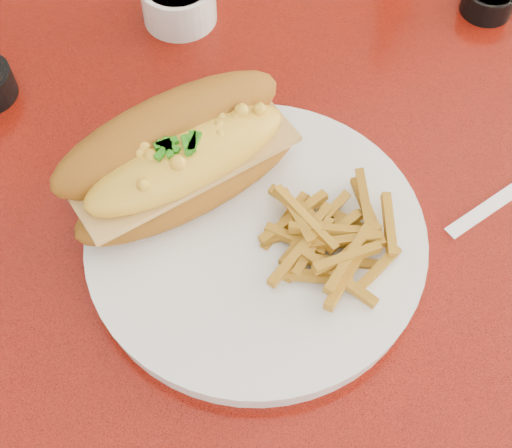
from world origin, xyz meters
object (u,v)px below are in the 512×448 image
object	(u,v)px
dinner_plate	(256,240)
fork	(313,191)
mac_hoagie	(181,157)
gravy_ramekin	(179,0)
diner_table	(354,215)

from	to	relation	value
dinner_plate	fork	bearing A→B (deg)	24.23
dinner_plate	fork	distance (m)	0.07
mac_hoagie	gravy_ramekin	xyz separation A→B (m)	(0.06, 0.24, -0.04)
diner_table	gravy_ramekin	xyz separation A→B (m)	(-0.15, 0.22, 0.19)
diner_table	gravy_ramekin	size ratio (longest dim) A/B	11.13
diner_table	dinner_plate	distance (m)	0.25
diner_table	gravy_ramekin	world-z (taller)	gravy_ramekin
diner_table	gravy_ramekin	distance (m)	0.32
diner_table	dinner_plate	bearing A→B (deg)	-148.68
fork	gravy_ramekin	xyz separation A→B (m)	(-0.05, 0.29, 0.00)
fork	gravy_ramekin	bearing A→B (deg)	-22.79
diner_table	fork	distance (m)	0.22
mac_hoagie	gravy_ramekin	bearing A→B (deg)	61.60
dinner_plate	mac_hoagie	world-z (taller)	mac_hoagie
diner_table	fork	bearing A→B (deg)	-144.22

